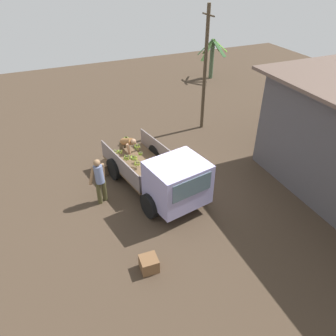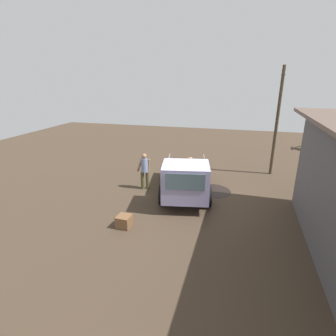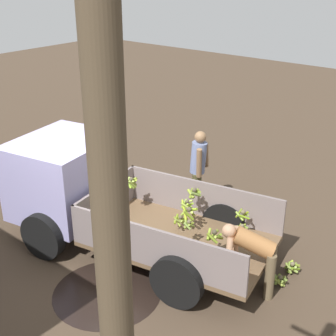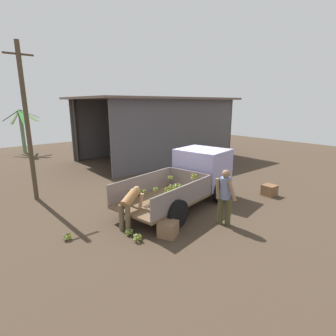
{
  "view_description": "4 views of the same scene",
  "coord_description": "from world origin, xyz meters",
  "px_view_note": "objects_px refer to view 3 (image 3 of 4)",
  "views": [
    {
      "loc": [
        8.09,
        -3.92,
        7.43
      ],
      "look_at": [
        -0.2,
        -0.3,
        1.38
      ],
      "focal_mm": 35.0,
      "sensor_mm": 36.0,
      "label": 1
    },
    {
      "loc": [
        9.8,
        1.61,
        4.97
      ],
      "look_at": [
        -1.14,
        -1.32,
        1.11
      ],
      "focal_mm": 28.0,
      "sensor_mm": 36.0,
      "label": 2
    },
    {
      "loc": [
        -6.07,
        4.72,
        4.79
      ],
      "look_at": [
        -1.1,
        -1.45,
        1.27
      ],
      "focal_mm": 50.0,
      "sensor_mm": 36.0,
      "label": 3
    },
    {
      "loc": [
        -7.07,
        -6.93,
        3.57
      ],
      "look_at": [
        -1.54,
        -0.37,
        1.44
      ],
      "focal_mm": 28.0,
      "sensor_mm": 36.0,
      "label": 4
    }
  ],
  "objects_px": {
    "cargo_truck": "(87,189)",
    "person_worker_loading": "(255,252)",
    "banana_bunch_on_ground_1": "(292,267)",
    "banana_bunch_on_ground_2": "(280,280)",
    "wooden_crate_0": "(259,238)",
    "wooden_crate_1": "(72,165)",
    "person_foreground_visitor": "(198,167)"
  },
  "relations": [
    {
      "from": "cargo_truck",
      "to": "wooden_crate_0",
      "type": "relative_size",
      "value": 10.35
    },
    {
      "from": "banana_bunch_on_ground_1",
      "to": "banana_bunch_on_ground_2",
      "type": "xyz_separation_m",
      "value": [
        0.01,
        0.43,
        -0.01
      ]
    },
    {
      "from": "cargo_truck",
      "to": "person_worker_loading",
      "type": "relative_size",
      "value": 4.29
    },
    {
      "from": "person_foreground_visitor",
      "to": "banana_bunch_on_ground_2",
      "type": "bearing_deg",
      "value": -53.73
    },
    {
      "from": "wooden_crate_1",
      "to": "banana_bunch_on_ground_1",
      "type": "bearing_deg",
      "value": 176.38
    },
    {
      "from": "banana_bunch_on_ground_1",
      "to": "person_worker_loading",
      "type": "bearing_deg",
      "value": 70.62
    },
    {
      "from": "banana_bunch_on_ground_1",
      "to": "banana_bunch_on_ground_2",
      "type": "bearing_deg",
      "value": 89.11
    },
    {
      "from": "banana_bunch_on_ground_2",
      "to": "wooden_crate_1",
      "type": "bearing_deg",
      "value": -7.75
    },
    {
      "from": "cargo_truck",
      "to": "wooden_crate_0",
      "type": "xyz_separation_m",
      "value": [
        -2.71,
        -1.61,
        -0.77
      ]
    },
    {
      "from": "wooden_crate_0",
      "to": "wooden_crate_1",
      "type": "xyz_separation_m",
      "value": [
        5.19,
        -0.07,
        0.0
      ]
    },
    {
      "from": "banana_bunch_on_ground_2",
      "to": "cargo_truck",
      "type": "bearing_deg",
      "value": 14.02
    },
    {
      "from": "banana_bunch_on_ground_1",
      "to": "wooden_crate_1",
      "type": "height_order",
      "value": "wooden_crate_1"
    },
    {
      "from": "banana_bunch_on_ground_1",
      "to": "wooden_crate_0",
      "type": "xyz_separation_m",
      "value": [
        0.8,
        -0.3,
        0.1
      ]
    },
    {
      "from": "person_foreground_visitor",
      "to": "banana_bunch_on_ground_2",
      "type": "height_order",
      "value": "person_foreground_visitor"
    },
    {
      "from": "person_worker_loading",
      "to": "wooden_crate_1",
      "type": "relative_size",
      "value": 2.39
    },
    {
      "from": "banana_bunch_on_ground_1",
      "to": "wooden_crate_0",
      "type": "bearing_deg",
      "value": -20.84
    },
    {
      "from": "person_foreground_visitor",
      "to": "banana_bunch_on_ground_1",
      "type": "relative_size",
      "value": 6.84
    },
    {
      "from": "banana_bunch_on_ground_1",
      "to": "cargo_truck",
      "type": "bearing_deg",
      "value": 20.46
    },
    {
      "from": "person_foreground_visitor",
      "to": "banana_bunch_on_ground_1",
      "type": "distance_m",
      "value": 2.8
    },
    {
      "from": "cargo_truck",
      "to": "banana_bunch_on_ground_2",
      "type": "bearing_deg",
      "value": -176.32
    },
    {
      "from": "cargo_truck",
      "to": "person_foreground_visitor",
      "type": "bearing_deg",
      "value": -124.68
    },
    {
      "from": "person_foreground_visitor",
      "to": "wooden_crate_0",
      "type": "relative_size",
      "value": 3.6
    },
    {
      "from": "person_foreground_visitor",
      "to": "wooden_crate_1",
      "type": "height_order",
      "value": "person_foreground_visitor"
    },
    {
      "from": "wooden_crate_0",
      "to": "banana_bunch_on_ground_2",
      "type": "bearing_deg",
      "value": 137.04
    },
    {
      "from": "person_foreground_visitor",
      "to": "person_worker_loading",
      "type": "bearing_deg",
      "value": -63.76
    },
    {
      "from": "person_foreground_visitor",
      "to": "wooden_crate_1",
      "type": "xyz_separation_m",
      "value": [
        3.45,
        0.46,
        -0.74
      ]
    },
    {
      "from": "person_worker_loading",
      "to": "banana_bunch_on_ground_2",
      "type": "height_order",
      "value": "person_worker_loading"
    },
    {
      "from": "person_worker_loading",
      "to": "wooden_crate_0",
      "type": "xyz_separation_m",
      "value": [
        0.51,
        -1.14,
        -0.51
      ]
    },
    {
      "from": "person_foreground_visitor",
      "to": "person_worker_loading",
      "type": "relative_size",
      "value": 1.49
    },
    {
      "from": "person_worker_loading",
      "to": "banana_bunch_on_ground_1",
      "type": "bearing_deg",
      "value": -134.13
    },
    {
      "from": "person_worker_loading",
      "to": "wooden_crate_0",
      "type": "distance_m",
      "value": 1.35
    },
    {
      "from": "banana_bunch_on_ground_2",
      "to": "wooden_crate_1",
      "type": "height_order",
      "value": "wooden_crate_1"
    }
  ]
}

